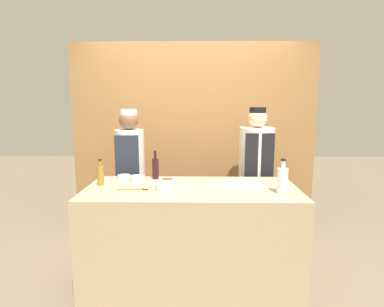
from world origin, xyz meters
name	(u,v)px	position (x,y,z in m)	size (l,w,h in m)	color
ground_plane	(192,285)	(0.00, 0.00, 0.00)	(14.00, 14.00, 0.00)	#756651
cabinet_wall	(194,141)	(0.00, 1.27, 1.20)	(2.99, 0.18, 2.40)	olive
counter	(192,238)	(0.00, 0.00, 0.47)	(1.88, 0.84, 0.95)	tan
sauce_bowl_white	(163,186)	(-0.24, -0.08, 0.98)	(0.13, 0.13, 0.06)	silver
sauce_bowl_purple	(137,178)	(-0.53, 0.24, 0.97)	(0.14, 0.14, 0.05)	silver
sauce_bowl_brown	(167,181)	(-0.23, 0.10, 0.98)	(0.14, 0.14, 0.05)	silver
sauce_bowl_red	(124,177)	(-0.67, 0.30, 0.97)	(0.13, 0.13, 0.04)	silver
cutting_board	(242,185)	(0.45, 0.07, 0.96)	(0.37, 0.22, 0.02)	white
bottle_wine	(155,168)	(-0.36, 0.32, 1.06)	(0.06, 0.06, 0.28)	black
bottle_clear	(282,180)	(0.76, -0.16, 1.06)	(0.09, 0.09, 0.29)	silver
bottle_vinegar	(100,175)	(-0.83, 0.07, 1.04)	(0.06, 0.06, 0.24)	olive
wooden_spoon	(139,188)	(-0.46, -0.08, 0.96)	(0.28, 0.05, 0.03)	#B2844C
chef_left	(130,175)	(-0.70, 0.72, 0.89)	(0.32, 0.32, 1.61)	#28282D
chef_right	(256,176)	(0.70, 0.72, 0.88)	(0.38, 0.38, 1.64)	#28282D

